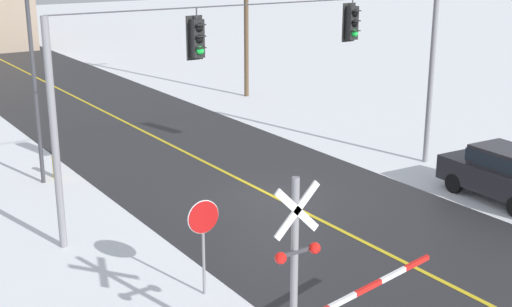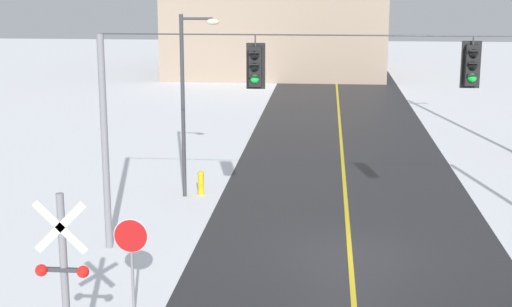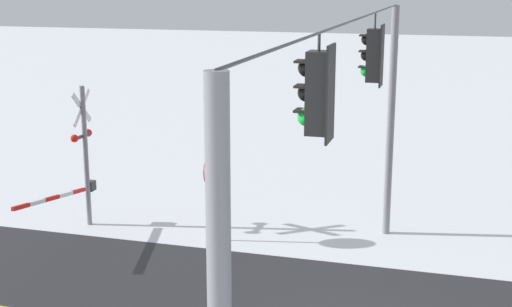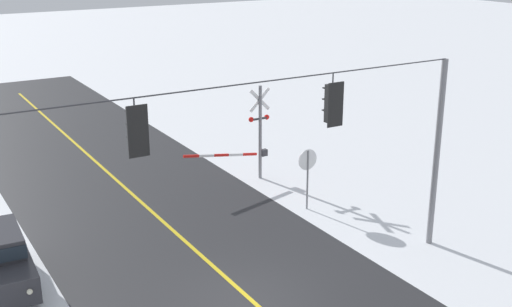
% 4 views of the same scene
% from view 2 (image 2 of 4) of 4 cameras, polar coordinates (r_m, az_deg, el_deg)
% --- Properties ---
extents(ground_plane, '(160.00, 160.00, 0.00)m').
position_cam_2_polar(ground_plane, '(22.06, 7.03, -7.54)').
color(ground_plane, white).
extents(road_asphalt, '(9.00, 80.00, 0.01)m').
position_cam_2_polar(road_asphalt, '(27.76, 6.69, -3.24)').
color(road_asphalt, '#28282B').
rests_on(road_asphalt, ground).
extents(lane_centre_line, '(0.14, 72.00, 0.01)m').
position_cam_2_polar(lane_centre_line, '(27.76, 6.69, -3.23)').
color(lane_centre_line, gold).
rests_on(lane_centre_line, ground).
extents(signal_span, '(14.20, 0.47, 6.22)m').
position_cam_2_polar(signal_span, '(21.00, 7.52, 2.93)').
color(signal_span, gray).
rests_on(signal_span, ground).
extents(stop_sign, '(0.80, 0.09, 2.35)m').
position_cam_2_polar(stop_sign, '(17.79, -9.29, -6.79)').
color(stop_sign, gray).
rests_on(stop_sign, ground).
extents(railroad_crossing, '(4.02, 0.31, 4.00)m').
position_cam_2_polar(railroad_crossing, '(14.29, -12.89, -10.65)').
color(railroad_crossing, gray).
rests_on(railroad_crossing, ground).
extents(streetlamp_near, '(1.39, 0.28, 6.50)m').
position_cam_2_polar(streetlamp_near, '(26.99, -5.05, 4.83)').
color(streetlamp_near, '#38383D').
rests_on(streetlamp_near, ground).
extents(fire_hydrant, '(0.24, 0.31, 0.88)m').
position_cam_2_polar(fire_hydrant, '(27.88, -4.13, -2.13)').
color(fire_hydrant, gold).
rests_on(fire_hydrant, ground).
extents(building_distant, '(17.35, 14.86, 8.26)m').
position_cam_2_polar(building_distant, '(65.38, 1.67, 9.69)').
color(building_distant, gray).
rests_on(building_distant, ground).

